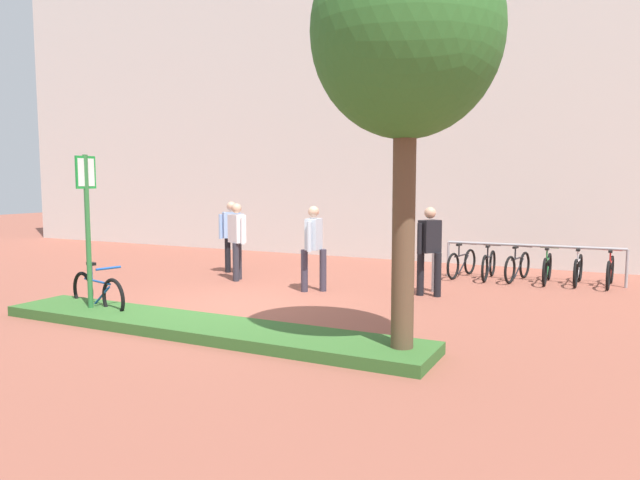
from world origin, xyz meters
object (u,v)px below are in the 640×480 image
object	(u,v)px
parking_sign_post	(87,213)
person_shirt_white	(237,237)
person_suited_dark	(429,245)
person_shirt_blue	(232,232)
bollard_steel	(436,270)
person_casual_tan	(314,243)
tree_sidewalk	(406,35)
bike_rack_cluster	(532,266)
bike_at_sign	(98,293)

from	to	relation	value
parking_sign_post	person_shirt_white	xyz separation A→B (m)	(0.10, 4.04, -0.73)
person_suited_dark	person_shirt_blue	size ratio (longest dim) A/B	1.00
parking_sign_post	bollard_steel	bearing A→B (deg)	46.44
parking_sign_post	bollard_steel	distance (m)	6.56
bollard_steel	person_casual_tan	bearing A→B (deg)	-154.36
tree_sidewalk	bike_rack_cluster	bearing A→B (deg)	83.58
tree_sidewalk	person_shirt_blue	xyz separation A→B (m)	(-5.91, 4.82, -2.94)
bike_rack_cluster	parking_sign_post	bearing A→B (deg)	-131.68
bike_rack_cluster	bollard_steel	xyz separation A→B (m)	(-1.59, -2.11, 0.10)
bike_rack_cluster	person_casual_tan	distance (m)	4.98
bike_rack_cluster	person_casual_tan	world-z (taller)	person_casual_tan
bike_rack_cluster	bollard_steel	size ratio (longest dim) A/B	4.17
bollard_steel	person_shirt_blue	distance (m)	5.10
bike_at_sign	bollard_steel	size ratio (longest dim) A/B	1.82
person_shirt_blue	bollard_steel	bearing A→B (deg)	-2.46
bike_at_sign	bike_rack_cluster	xyz separation A→B (m)	(6.11, 6.55, -0.00)
person_shirt_blue	bike_rack_cluster	bearing A→B (deg)	15.83
tree_sidewalk	bollard_steel	size ratio (longest dim) A/B	5.80
tree_sidewalk	person_shirt_white	bearing A→B (deg)	142.44
person_casual_tan	person_suited_dark	bearing A→B (deg)	14.37
tree_sidewalk	person_casual_tan	xyz separation A→B (m)	(-3.04, 3.55, -2.94)
bollard_steel	person_casual_tan	size ratio (longest dim) A/B	0.52
bike_rack_cluster	person_shirt_blue	xyz separation A→B (m)	(-6.66, -1.89, 0.64)
bike_rack_cluster	person_shirt_white	xyz separation A→B (m)	(-5.93, -2.73, 0.64)
person_shirt_white	bike_at_sign	bearing A→B (deg)	-92.78
bike_at_sign	person_casual_tan	world-z (taller)	person_casual_tan
parking_sign_post	person_casual_tan	bearing A→B (deg)	58.22
bike_at_sign	person_shirt_white	bearing A→B (deg)	87.22
parking_sign_post	person_suited_dark	xyz separation A→B (m)	(4.44, 4.18, -0.73)
bike_at_sign	person_casual_tan	xyz separation A→B (m)	(2.32, 3.38, 0.63)
person_shirt_white	person_casual_tan	bearing A→B (deg)	-11.41
parking_sign_post	person_suited_dark	distance (m)	6.14
bike_at_sign	person_casual_tan	bearing A→B (deg)	55.55
tree_sidewalk	person_casual_tan	distance (m)	5.52
tree_sidewalk	parking_sign_post	size ratio (longest dim) A/B	1.98
person_shirt_white	person_suited_dark	bearing A→B (deg)	1.76
parking_sign_post	bike_at_sign	world-z (taller)	parking_sign_post
tree_sidewalk	bike_at_sign	xyz separation A→B (m)	(-5.36, 0.16, -3.57)
tree_sidewalk	bollard_steel	xyz separation A→B (m)	(-0.84, 4.60, -3.47)
person_shirt_blue	person_shirt_white	bearing A→B (deg)	-49.04
parking_sign_post	bike_rack_cluster	bearing A→B (deg)	48.32
tree_sidewalk	bike_rack_cluster	world-z (taller)	tree_sidewalk
bike_at_sign	person_suited_dark	distance (m)	6.04
bike_at_sign	person_suited_dark	world-z (taller)	person_suited_dark
parking_sign_post	bike_rack_cluster	world-z (taller)	parking_sign_post
tree_sidewalk	person_casual_tan	bearing A→B (deg)	130.57
parking_sign_post	person_shirt_white	distance (m)	4.11
bollard_steel	person_casual_tan	world-z (taller)	person_casual_tan
parking_sign_post	person_shirt_blue	distance (m)	4.98
tree_sidewalk	bike_rack_cluster	size ratio (longest dim) A/B	1.39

